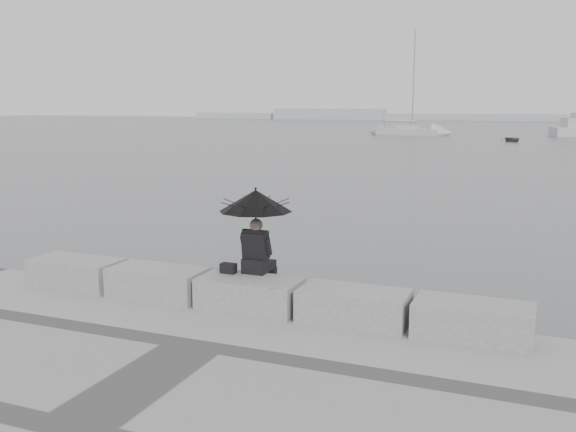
% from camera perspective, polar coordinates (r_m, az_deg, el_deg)
% --- Properties ---
extents(ground, '(360.00, 360.00, 0.00)m').
position_cam_1_polar(ground, '(10.79, -2.33, -10.11)').
color(ground, '#4F5255').
rests_on(ground, ground).
extents(stone_block_far_left, '(1.60, 0.80, 0.50)m').
position_cam_1_polar(stone_block_far_left, '(11.99, -18.30, -4.81)').
color(stone_block_far_left, slate).
rests_on(stone_block_far_left, promenade).
extents(stone_block_left, '(1.60, 0.80, 0.50)m').
position_cam_1_polar(stone_block_left, '(10.98, -11.49, -5.83)').
color(stone_block_left, slate).
rests_on(stone_block_left, promenade).
extents(stone_block_centre, '(1.60, 0.80, 0.50)m').
position_cam_1_polar(stone_block_centre, '(10.16, -3.42, -6.92)').
color(stone_block_centre, slate).
rests_on(stone_block_centre, promenade).
extents(stone_block_right, '(1.60, 0.80, 0.50)m').
position_cam_1_polar(stone_block_right, '(9.58, 5.87, -8.00)').
color(stone_block_right, slate).
rests_on(stone_block_right, promenade).
extents(stone_block_far_right, '(1.60, 0.80, 0.50)m').
position_cam_1_polar(stone_block_far_right, '(9.28, 16.12, -8.95)').
color(stone_block_far_right, slate).
rests_on(stone_block_far_right, promenade).
extents(seated_person, '(1.18, 1.18, 1.39)m').
position_cam_1_polar(seated_person, '(10.23, -2.91, 0.43)').
color(seated_person, black).
rests_on(seated_person, stone_block_centre).
extents(bag, '(0.25, 0.14, 0.16)m').
position_cam_1_polar(bag, '(10.41, -5.32, -4.64)').
color(bag, black).
rests_on(bag, stone_block_centre).
extents(distant_landmass, '(180.00, 8.00, 2.80)m').
position_cam_1_polar(distant_landmass, '(164.22, 18.08, 8.36)').
color(distant_landmass, '#ADB0B3').
rests_on(distant_landmass, ground).
extents(sailboat_left, '(7.90, 3.14, 12.90)m').
position_cam_1_polar(sailboat_left, '(82.37, 10.64, 7.45)').
color(sailboat_left, '#B9B9BB').
rests_on(sailboat_left, ground).
extents(dinghy, '(3.18, 2.26, 0.50)m').
position_cam_1_polar(dinghy, '(70.55, 19.32, 6.48)').
color(dinghy, slate).
rests_on(dinghy, ground).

